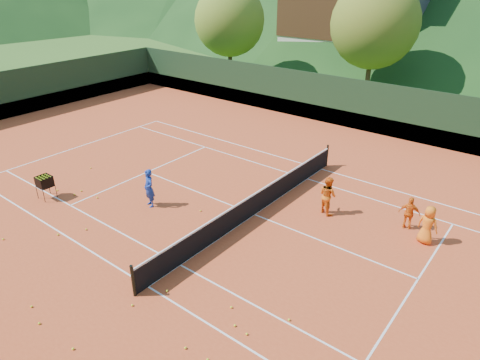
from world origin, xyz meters
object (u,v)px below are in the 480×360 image
Objects in this scene: ball_hopper at (44,182)px; chalet_left at (357,6)px; student_b at (409,213)px; coach at (149,188)px; student_c at (428,225)px; tennis_net at (254,203)px; student_a at (328,195)px.

chalet_left is at bearing 93.77° from ball_hopper.
student_b is 14.65m from ball_hopper.
ball_hopper is at bearing -131.80° from coach.
tennis_net is at bearing 28.38° from student_c.
chalet_left is at bearing -43.97° from student_a.
student_c is 6.30m from tennis_net.
student_a is 3.05m from student_b.
coach reaches higher than student_b.
student_c is 32.40m from chalet_left.
coach is 0.12× the size of chalet_left.
student_b is 0.11× the size of tennis_net.
ball_hopper is at bearing 54.87° from student_a.
ball_hopper is (-12.83, -7.07, 0.10)m from student_b.
chalet_left reaches higher than student_b.
ball_hopper is (-9.89, -6.24, -0.03)m from student_a.
student_b is at bearing 28.85° from ball_hopper.
chalet_left is at bearing 108.43° from tennis_net.
student_c reaches higher than ball_hopper.
student_c is at bearing -153.01° from student_a.
student_b is at bearing -25.92° from student_c.
tennis_net is at bearing -71.57° from chalet_left.
student_c is (0.81, -0.54, 0.07)m from student_b.
student_b is 0.90× the size of student_c.
student_b is (8.87, 4.80, -0.16)m from coach.
coach is 10.09m from student_b.
tennis_net is 8.87m from ball_hopper.
student_a is 0.13× the size of tennis_net.
student_a is 2.89m from tennis_net.
student_a is (5.93, 3.98, -0.03)m from coach.
coach reaches higher than ball_hopper.
student_c is at bearing 20.42° from tennis_net.
coach is at bearing 56.45° from student_a.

